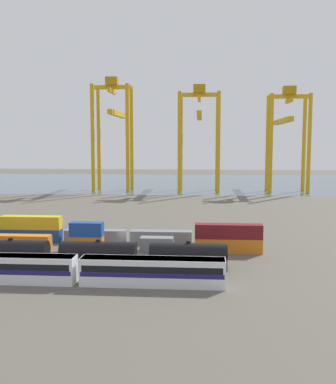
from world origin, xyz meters
TOP-DOWN VIEW (x-y plane):
  - ground_plane at (0.00, 40.00)m, footprint 420.00×420.00m
  - harbour_water at (0.00, 139.34)m, footprint 400.00×110.00m
  - passenger_train at (-2.19, -23.40)m, footprint 41.15×3.14m
  - freight_tank_row at (-1.34, -14.82)m, footprint 40.81×3.07m
  - shipping_container_2 at (-19.14, -3.60)m, footprint 12.10×2.44m
  - shipping_container_3 at (-6.13, -3.60)m, footprint 6.04×2.44m
  - shipping_container_4 at (-6.13, -3.60)m, footprint 6.04×2.44m
  - shipping_container_5 at (6.89, -3.60)m, footprint 6.04×2.44m
  - shipping_container_6 at (19.91, -3.60)m, footprint 12.10×2.44m
  - shipping_container_7 at (19.91, -3.60)m, footprint 12.10×2.44m
  - shipping_container_9 at (-19.01, 2.41)m, footprint 12.10×2.44m
  - shipping_container_10 at (-19.01, 2.41)m, footprint 12.10×2.44m
  - shipping_container_11 at (-5.95, 2.41)m, footprint 12.10×2.44m
  - shipping_container_12 at (7.11, 2.41)m, footprint 12.10×2.44m
  - gantry_crane_west at (-21.66, 101.81)m, footprint 15.72×35.33m
  - gantry_crane_central at (13.82, 102.43)m, footprint 16.85×38.72m
  - gantry_crane_east at (49.31, 102.73)m, footprint 16.30×39.42m

SIDE VIEW (x-z plane):
  - ground_plane at x=0.00m, z-range 0.00..0.00m
  - harbour_water at x=0.00m, z-range 0.00..0.01m
  - shipping_container_2 at x=-19.14m, z-range 0.00..2.60m
  - shipping_container_3 at x=-6.13m, z-range 0.00..2.60m
  - shipping_container_5 at x=6.89m, z-range 0.00..2.60m
  - shipping_container_6 at x=19.91m, z-range 0.00..2.60m
  - shipping_container_9 at x=-19.01m, z-range 0.00..2.60m
  - shipping_container_11 at x=-5.95m, z-range 0.00..2.60m
  - shipping_container_12 at x=7.11m, z-range 0.00..2.60m
  - passenger_train at x=-2.19m, z-range 0.19..4.09m
  - freight_tank_row at x=-1.34m, z-range -0.10..4.43m
  - shipping_container_4 at x=-6.13m, z-range 2.60..5.20m
  - shipping_container_7 at x=19.91m, z-range 2.60..5.20m
  - shipping_container_10 at x=-19.01m, z-range 2.60..5.20m
  - gantry_crane_east at x=49.31m, z-range 4.43..46.47m
  - gantry_crane_central at x=13.82m, z-range 4.96..47.96m
  - gantry_crane_west at x=-21.66m, z-range 4.59..50.88m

